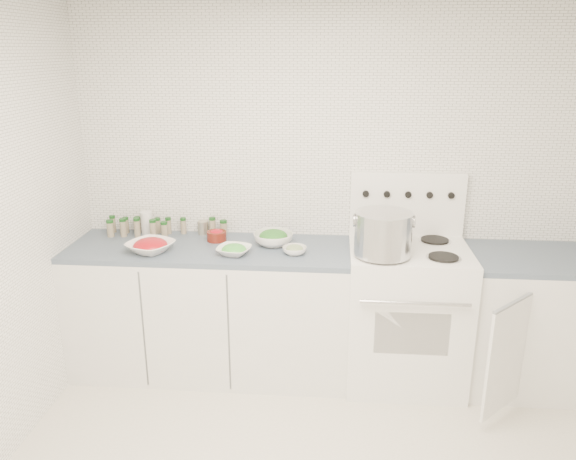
% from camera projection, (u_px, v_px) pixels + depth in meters
% --- Properties ---
extents(room_walls, '(3.54, 3.04, 2.52)m').
position_uv_depth(room_walls, '(337.00, 199.00, 2.29)').
color(room_walls, white).
rests_on(room_walls, ground).
extents(counter_left, '(1.85, 0.62, 0.90)m').
position_uv_depth(counter_left, '(212.00, 309.00, 3.83)').
color(counter_left, white).
rests_on(counter_left, ground).
extents(stove, '(0.76, 0.70, 1.36)m').
position_uv_depth(stove, '(405.00, 310.00, 3.71)').
color(stove, white).
rests_on(stove, ground).
extents(counter_right, '(0.89, 0.91, 0.90)m').
position_uv_depth(counter_right, '(533.00, 321.00, 3.66)').
color(counter_right, white).
rests_on(counter_right, ground).
extents(stock_pot, '(0.37, 0.35, 0.26)m').
position_uv_depth(stock_pot, '(383.00, 232.00, 3.39)').
color(stock_pot, silver).
rests_on(stock_pot, stove).
extents(bowl_tomato, '(0.37, 0.37, 0.09)m').
position_uv_depth(bowl_tomato, '(150.00, 246.00, 3.58)').
color(bowl_tomato, white).
rests_on(bowl_tomato, counter_left).
extents(bowl_snowpea, '(0.25, 0.25, 0.07)m').
position_uv_depth(bowl_snowpea, '(234.00, 250.00, 3.55)').
color(bowl_snowpea, white).
rests_on(bowl_snowpea, counter_left).
extents(bowl_broccoli, '(0.30, 0.30, 0.11)m').
position_uv_depth(bowl_broccoli, '(273.00, 238.00, 3.71)').
color(bowl_broccoli, white).
rests_on(bowl_broccoli, counter_left).
extents(bowl_zucchini, '(0.16, 0.16, 0.06)m').
position_uv_depth(bowl_zucchini, '(295.00, 250.00, 3.55)').
color(bowl_zucchini, white).
rests_on(bowl_zucchini, counter_left).
extents(bowl_pepper, '(0.13, 0.13, 0.08)m').
position_uv_depth(bowl_pepper, '(217.00, 235.00, 3.80)').
color(bowl_pepper, '#5B190F').
rests_on(bowl_pepper, counter_left).
extents(salt_canister, '(0.09, 0.09, 0.16)m').
position_uv_depth(salt_canister, '(147.00, 223.00, 3.94)').
color(salt_canister, white).
rests_on(salt_canister, counter_left).
extents(tin_can, '(0.08, 0.08, 0.09)m').
position_uv_depth(tin_can, '(203.00, 228.00, 3.93)').
color(tin_can, '#ABA490').
rests_on(tin_can, counter_left).
extents(spice_cluster, '(0.84, 0.16, 0.14)m').
position_uv_depth(spice_cluster, '(154.00, 227.00, 3.91)').
color(spice_cluster, gray).
rests_on(spice_cluster, counter_left).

